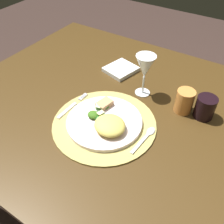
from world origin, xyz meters
name	(u,v)px	position (x,y,z in m)	size (l,w,h in m)	color
ground_plane	(112,197)	(0.00, 0.00, 0.00)	(6.00, 6.00, 0.00)	#362621
dining_table	(112,125)	(0.00, 0.00, 0.61)	(1.22, 1.02, 0.74)	#412C12
placemat	(104,124)	(0.04, -0.11, 0.74)	(0.37, 0.37, 0.01)	tan
dinner_plate	(104,122)	(0.04, -0.11, 0.75)	(0.27, 0.27, 0.01)	silver
pasta_serving	(110,125)	(0.08, -0.14, 0.78)	(0.11, 0.10, 0.04)	#E3CB5B
salad_greens	(98,113)	(0.01, -0.10, 0.77)	(0.08, 0.11, 0.03)	#3B6A1B
bread_piece	(105,104)	(0.00, -0.05, 0.77)	(0.06, 0.04, 0.02)	tan
fork	(71,107)	(-0.11, -0.11, 0.75)	(0.02, 0.17, 0.00)	silver
spoon	(147,136)	(0.20, -0.09, 0.75)	(0.03, 0.14, 0.01)	silver
napkin	(121,69)	(-0.09, 0.21, 0.75)	(0.12, 0.13, 0.02)	white
wine_glass	(145,68)	(0.07, 0.12, 0.86)	(0.08, 0.08, 0.17)	silver
amber_tumbler	(184,101)	(0.25, 0.10, 0.78)	(0.07, 0.07, 0.09)	#D3843E
dark_tumbler	(205,107)	(0.32, 0.12, 0.78)	(0.07, 0.07, 0.08)	black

